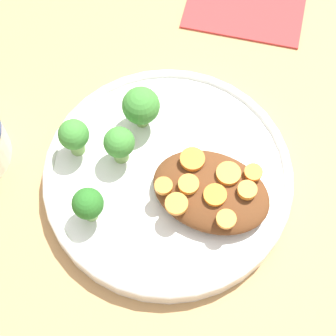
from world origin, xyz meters
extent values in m
plane|color=tan|center=(0.00, 0.00, 0.00)|extent=(4.00, 4.00, 0.00)
cylinder|color=silver|center=(0.00, 0.00, 0.01)|extent=(0.27, 0.27, 0.02)
torus|color=silver|center=(0.00, 0.00, 0.02)|extent=(0.27, 0.27, 0.01)
ellipsoid|color=#5B3319|center=(-0.05, 0.01, 0.04)|extent=(0.13, 0.09, 0.03)
cylinder|color=#759E51|center=(0.05, -0.05, 0.03)|extent=(0.01, 0.01, 0.02)
sphere|color=#3D8433|center=(0.05, -0.05, 0.06)|extent=(0.04, 0.04, 0.04)
cylinder|color=#759E51|center=(0.06, 0.00, 0.03)|extent=(0.02, 0.02, 0.02)
sphere|color=#3D8433|center=(0.06, 0.00, 0.06)|extent=(0.03, 0.03, 0.03)
cylinder|color=#7FA85B|center=(0.06, 0.07, 0.03)|extent=(0.01, 0.01, 0.02)
sphere|color=#286B23|center=(0.06, 0.07, 0.06)|extent=(0.03, 0.03, 0.03)
cylinder|color=#759E51|center=(0.10, 0.01, 0.03)|extent=(0.02, 0.02, 0.03)
sphere|color=#3D8433|center=(0.10, 0.01, 0.06)|extent=(0.03, 0.03, 0.03)
cylinder|color=orange|center=(-0.03, 0.02, 0.05)|extent=(0.02, 0.02, 0.01)
cylinder|color=orange|center=(-0.06, -0.01, 0.05)|extent=(0.03, 0.03, 0.01)
cylinder|color=orange|center=(-0.09, 0.00, 0.05)|extent=(0.02, 0.02, 0.01)
cylinder|color=orange|center=(-0.08, 0.04, 0.05)|extent=(0.02, 0.02, 0.00)
cylinder|color=orange|center=(-0.02, -0.01, 0.05)|extent=(0.03, 0.03, 0.01)
cylinder|color=orange|center=(-0.06, 0.02, 0.05)|extent=(0.02, 0.02, 0.00)
cylinder|color=orange|center=(-0.01, 0.03, 0.05)|extent=(0.02, 0.02, 0.01)
cylinder|color=orange|center=(-0.03, 0.04, 0.05)|extent=(0.02, 0.02, 0.01)
cylinder|color=orange|center=(-0.09, -0.02, 0.05)|extent=(0.02, 0.02, 0.00)
cube|color=#B73333|center=(0.00, -0.27, 0.00)|extent=(0.17, 0.12, 0.01)
camera|label=1|loc=(-0.10, 0.24, 0.57)|focal=60.00mm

